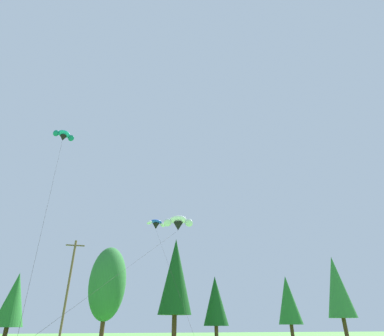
{
  "coord_description": "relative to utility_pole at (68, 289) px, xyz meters",
  "views": [
    {
      "loc": [
        -2.99,
        2.39,
        2.53
      ],
      "look_at": [
        1.77,
        21.66,
        12.71
      ],
      "focal_mm": 28.6,
      "sensor_mm": 36.0,
      "label": 1
    }
  ],
  "objects": [
    {
      "name": "treeline_tree_h",
      "position": [
        43.13,
        8.87,
        2.3
      ],
      "size": [
        4.58,
        4.58,
        13.55
      ],
      "color": "#472D19",
      "rests_on": "ground_plane"
    },
    {
      "name": "treeline_tree_f",
      "position": [
        19.99,
        6.41,
        -0.5
      ],
      "size": [
        3.6,
        3.6,
        9.08
      ],
      "color": "#472D19",
      "rests_on": "ground_plane"
    },
    {
      "name": "parafoil_kite_far_white",
      "position": [
        11.11,
        -8.99,
        6.06
      ],
      "size": [
        11.23,
        17.01,
        11.5
      ],
      "color": "white"
    },
    {
      "name": "treeline_tree_c",
      "position": [
        -6.99,
        5.98,
        -0.8
      ],
      "size": [
        3.49,
        3.49,
        8.61
      ],
      "color": "#472D19",
      "rests_on": "ground_plane"
    },
    {
      "name": "treeline_tree_e",
      "position": [
        13.89,
        6.39,
        2.85
      ],
      "size": [
        4.77,
        4.77,
        14.42
      ],
      "color": "#472D19",
      "rests_on": "ground_plane"
    },
    {
      "name": "treeline_tree_d",
      "position": [
        4.26,
        9.99,
        1.9
      ],
      "size": [
        5.4,
        5.4,
        13.35
      ],
      "color": "#472D19",
      "rests_on": "ground_plane"
    },
    {
      "name": "parafoil_kite_high_teal",
      "position": [
        -1.32,
        -12.65,
        12.89
      ],
      "size": [
        3.84,
        13.27,
        18.06
      ],
      "color": "teal"
    },
    {
      "name": "parafoil_kite_mid_blue_white",
      "position": [
        10.29,
        3.63,
        9.56
      ],
      "size": [
        3.17,
        20.83,
        15.27
      ],
      "color": "blue"
    },
    {
      "name": "utility_pole",
      "position": [
        0.0,
        0.0,
        0.0
      ],
      "size": [
        2.2,
        0.26,
        11.83
      ],
      "color": "brown",
      "rests_on": "ground_plane"
    },
    {
      "name": "treeline_tree_g",
      "position": [
        32.76,
        7.94,
        -0.09
      ],
      "size": [
        3.74,
        3.74,
        9.74
      ],
      "color": "#472D19",
      "rests_on": "ground_plane"
    }
  ]
}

